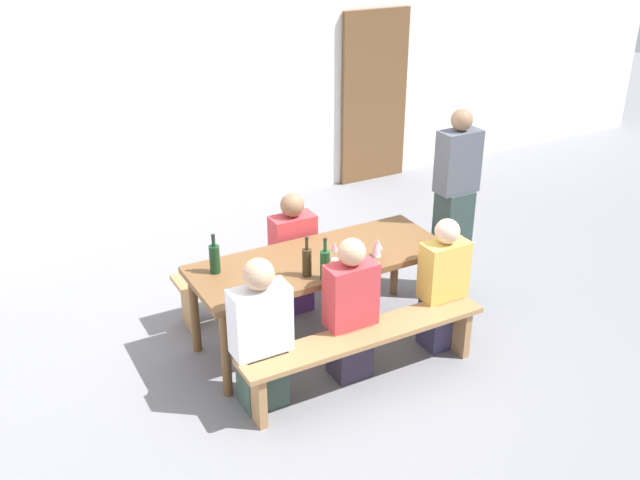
{
  "coord_description": "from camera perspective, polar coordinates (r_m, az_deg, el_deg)",
  "views": [
    {
      "loc": [
        -2.41,
        -4.4,
        3.33
      ],
      "look_at": [
        0.0,
        0.0,
        0.9
      ],
      "focal_mm": 40.59,
      "sensor_mm": 36.0,
      "label": 1
    }
  ],
  "objects": [
    {
      "name": "wine_bottle_2",
      "position": [
        5.28,
        0.4,
        -1.9
      ],
      "size": [
        0.07,
        0.07,
        0.33
      ],
      "color": "#194723",
      "rests_on": "tasting_table"
    },
    {
      "name": "wine_glass_2",
      "position": [
        5.63,
        4.58,
        -0.34
      ],
      "size": [
        0.08,
        0.08,
        0.15
      ],
      "color": "silver",
      "rests_on": "tasting_table"
    },
    {
      "name": "back_wall",
      "position": [
        8.03,
        -10.82,
        12.95
      ],
      "size": [
        14.0,
        0.2,
        3.2
      ],
      "primitive_type": "cube",
      "color": "white",
      "rests_on": "ground"
    },
    {
      "name": "wooden_door",
      "position": [
        9.03,
        4.31,
        11.13
      ],
      "size": [
        0.9,
        0.06,
        2.1
      ],
      "primitive_type": "cube",
      "color": "brown",
      "rests_on": "ground"
    },
    {
      "name": "bench_near",
      "position": [
        5.34,
        3.56,
        -8.11
      ],
      "size": [
        1.95,
        0.3,
        0.45
      ],
      "color": "#9E7247",
      "rests_on": "ground"
    },
    {
      "name": "seated_guest_near_2",
      "position": [
        5.76,
        9.64,
        -3.71
      ],
      "size": [
        0.37,
        0.24,
        1.11
      ],
      "rotation": [
        0.0,
        0.0,
        1.57
      ],
      "color": "#363251",
      "rests_on": "ground"
    },
    {
      "name": "bench_far",
      "position": [
        6.37,
        -2.96,
        -2.07
      ],
      "size": [
        1.95,
        0.3,
        0.45
      ],
      "color": "#9E7247",
      "rests_on": "ground"
    },
    {
      "name": "standing_host",
      "position": [
        6.42,
        10.52,
        2.49
      ],
      "size": [
        0.36,
        0.24,
        1.72
      ],
      "rotation": [
        0.0,
        0.0,
        3.14
      ],
      "color": "#2C3D3B",
      "rests_on": "ground"
    },
    {
      "name": "seated_guest_far_0",
      "position": [
        6.18,
        -2.13,
        -1.25
      ],
      "size": [
        0.38,
        0.24,
        1.09
      ],
      "rotation": [
        0.0,
        0.0,
        -1.57
      ],
      "color": "#532C6F",
      "rests_on": "ground"
    },
    {
      "name": "wine_bottle_0",
      "position": [
        5.33,
        -1.04,
        -1.7
      ],
      "size": [
        0.07,
        0.07,
        0.31
      ],
      "color": "#332814",
      "rests_on": "tasting_table"
    },
    {
      "name": "wine_glass_1",
      "position": [
        5.56,
        1.15,
        -0.58
      ],
      "size": [
        0.06,
        0.06,
        0.16
      ],
      "color": "silver",
      "rests_on": "tasting_table"
    },
    {
      "name": "ground_plane",
      "position": [
        6.02,
        0.0,
        -7.73
      ],
      "size": [
        24.0,
        24.0,
        0.0
      ],
      "primitive_type": "plane",
      "color": "slate"
    },
    {
      "name": "wine_glass_0",
      "position": [
        5.51,
        4.45,
        -0.72
      ],
      "size": [
        0.08,
        0.08,
        0.18
      ],
      "color": "silver",
      "rests_on": "tasting_table"
    },
    {
      "name": "wine_bottle_1",
      "position": [
        5.43,
        -8.31,
        -1.44
      ],
      "size": [
        0.08,
        0.08,
        0.31
      ],
      "color": "#143319",
      "rests_on": "tasting_table"
    },
    {
      "name": "seated_guest_near_1",
      "position": [
        5.32,
        2.42,
        -5.74
      ],
      "size": [
        0.37,
        0.24,
        1.14
      ],
      "rotation": [
        0.0,
        0.0,
        1.57
      ],
      "color": "#31283A",
      "rests_on": "ground"
    },
    {
      "name": "seated_guest_near_0",
      "position": [
        5.04,
        -4.67,
        -7.69
      ],
      "size": [
        0.41,
        0.24,
        1.16
      ],
      "rotation": [
        0.0,
        0.0,
        1.57
      ],
      "color": "#34483F",
      "rests_on": "ground"
    },
    {
      "name": "tasting_table",
      "position": [
        5.68,
        0.0,
        -2.1
      ],
      "size": [
        2.05,
        0.77,
        0.75
      ],
      "color": "brown",
      "rests_on": "ground"
    }
  ]
}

